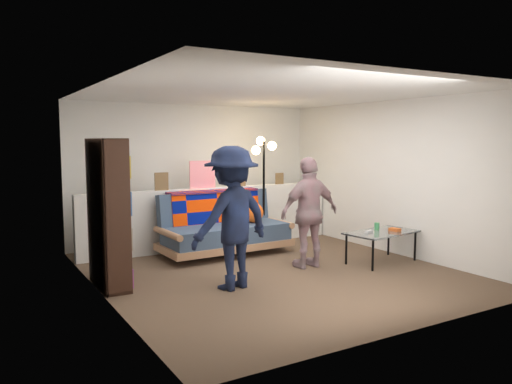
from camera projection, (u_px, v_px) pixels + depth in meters
ground at (271, 271)px, 6.82m from camera, size 5.00×5.00×0.00m
room_shell at (253, 148)px, 7.05m from camera, size 4.60×5.05×2.45m
half_wall_ledge at (213, 217)px, 8.31m from camera, size 4.45×0.15×1.00m
ledge_decor at (201, 177)px, 8.11m from camera, size 2.97×0.02×0.45m
futon_sofa at (224, 228)px, 7.84m from camera, size 2.06×1.05×0.87m
bookshelf at (108, 218)px, 6.02m from camera, size 0.30×0.90×1.80m
coffee_table at (382, 234)px, 7.26m from camera, size 1.15×0.73×0.56m
floor_lamp at (263, 169)px, 8.39m from camera, size 0.42×0.33×1.84m
person_left at (232, 218)px, 5.95m from camera, size 1.22×0.88×1.71m
person_right at (309, 213)px, 6.95m from camera, size 0.92×0.40×1.55m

